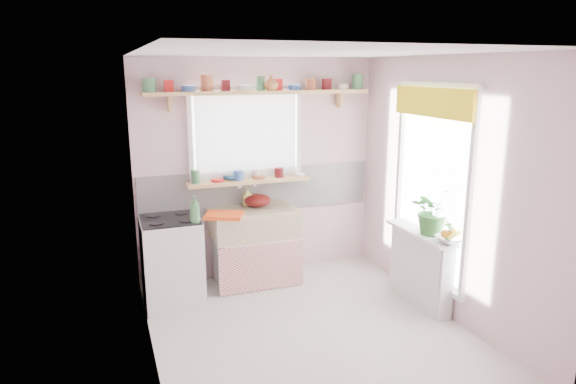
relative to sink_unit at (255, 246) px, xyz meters
name	(u,v)px	position (x,y,z in m)	size (l,w,h in m)	color
room	(338,166)	(0.81, -0.43, 0.94)	(3.20, 3.20, 3.20)	silver
sink_unit	(255,246)	(0.00, 0.00, 0.00)	(0.95, 0.65, 1.11)	white
cooker	(172,261)	(-0.95, -0.24, 0.03)	(0.58, 0.58, 0.93)	white
radiator_ledge	(420,266)	(1.45, -1.09, -0.03)	(0.22, 0.95, 0.78)	white
windowsill	(249,181)	(0.00, 0.19, 0.71)	(1.40, 0.22, 0.04)	tan
pine_shelf	(261,92)	(0.15, 0.18, 1.69)	(2.52, 0.24, 0.04)	tan
shelf_crockery	(259,85)	(0.13, 0.18, 1.76)	(2.47, 0.11, 0.12)	#3F7F4C
sill_crockery	(245,175)	(-0.05, 0.19, 0.78)	(1.35, 0.11, 0.12)	#3F7F4C
dish_tray	(224,215)	(-0.38, -0.16, 0.44)	(0.38, 0.29, 0.04)	#F44E15
colander	(257,200)	(0.08, 0.14, 0.49)	(0.31, 0.31, 0.14)	#4F0D0D
jade_plant	(433,211)	(1.48, -1.19, 0.58)	(0.43, 0.37, 0.47)	#316F2C
fruit_bowl	(450,240)	(1.48, -1.49, 0.38)	(0.27, 0.27, 0.07)	silver
herb_pot	(448,232)	(1.45, -1.49, 0.45)	(0.12, 0.08, 0.22)	#32692A
soap_bottle_sink	(248,197)	(-0.01, 0.21, 0.52)	(0.09, 0.10, 0.21)	#E0E967
sill_cup	(256,174)	(0.10, 0.25, 0.77)	(0.11, 0.11, 0.09)	beige
sill_bowl	(230,177)	(-0.20, 0.25, 0.76)	(0.19, 0.19, 0.06)	#30639D
shelf_vase	(271,83)	(0.25, 0.12, 1.79)	(0.16, 0.16, 0.17)	#A66433
cooker_bottle	(195,209)	(-0.73, -0.46, 0.62)	(0.10, 0.10, 0.27)	#418349
fruit	(451,233)	(1.49, -1.49, 0.43)	(0.20, 0.14, 0.10)	orange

